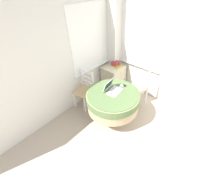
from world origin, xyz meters
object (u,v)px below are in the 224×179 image
dining_chair_near_back_window (85,90)px  dining_chair_near_right_window (138,89)px  storage_box (115,63)px  laptop (113,89)px  corner_cabinet (114,77)px  cell_phone (124,85)px  book_on_cabinet (116,66)px  computer_mouse (122,86)px  round_dining_table (113,100)px

dining_chair_near_back_window → dining_chair_near_right_window: same height
dining_chair_near_right_window → storage_box: dining_chair_near_right_window is taller
dining_chair_near_back_window → storage_box: 1.12m
laptop → corner_cabinet: 1.22m
cell_phone → dining_chair_near_right_window: 0.52m
corner_cabinet → book_on_cabinet: (0.04, -0.07, 0.35)m
laptop → storage_box: (0.96, 0.68, -0.03)m
laptop → corner_cabinet: bearing=37.4°
laptop → computer_mouse: bearing=-13.0°
computer_mouse → dining_chair_near_right_window: dining_chair_near_right_window is taller
cell_phone → corner_cabinet: bearing=52.0°
computer_mouse → corner_cabinet: 1.08m
laptop → dining_chair_near_right_window: bearing=-16.1°
laptop → cell_phone: bearing=-14.8°
book_on_cabinet → cell_phone: bearing=-132.3°
laptop → dining_chair_near_right_window: size_ratio=0.39×
computer_mouse → dining_chair_near_back_window: 0.92m
corner_cabinet → book_on_cabinet: 0.36m
round_dining_table → corner_cabinet: size_ratio=1.62×
round_dining_table → book_on_cabinet: size_ratio=4.62×
cell_phone → corner_cabinet: 1.05m
dining_chair_near_right_window → storage_box: (0.24, 0.89, 0.29)m
dining_chair_near_back_window → dining_chair_near_right_window: size_ratio=1.00×
round_dining_table → cell_phone: cell_phone is taller
laptop → round_dining_table: bearing=-132.1°
computer_mouse → book_on_cabinet: bearing=44.4°
corner_cabinet → round_dining_table: bearing=-141.9°
corner_cabinet → book_on_cabinet: book_on_cabinet is taller
dining_chair_near_back_window → dining_chair_near_right_window: bearing=-48.0°
computer_mouse → corner_cabinet: size_ratio=0.13×
round_dining_table → cell_phone: 0.39m
round_dining_table → dining_chair_near_back_window: size_ratio=1.18×
laptop → computer_mouse: 0.25m
dining_chair_near_right_window → storage_box: 0.96m
book_on_cabinet → storage_box: bearing=71.1°
cell_phone → dining_chair_near_back_window: bearing=117.6°
laptop → corner_cabinet: size_ratio=0.53×
computer_mouse → dining_chair_near_back_window: bearing=115.1°
cell_phone → storage_box: storage_box is taller
laptop → dining_chair_near_back_window: 0.81m
cell_phone → dining_chair_near_right_window: dining_chair_near_right_window is taller
dining_chair_near_right_window → book_on_cabinet: (0.22, 0.83, 0.24)m
laptop → dining_chair_near_right_window: (0.72, -0.21, -0.32)m
dining_chair_near_right_window → dining_chair_near_back_window: bearing=132.0°
cell_phone → laptop: bearing=165.2°
computer_mouse → storage_box: (0.71, 0.74, -0.00)m
round_dining_table → computer_mouse: size_ratio=12.86×
cell_phone → book_on_cabinet: (0.64, 0.70, -0.03)m
cell_phone → dining_chair_near_back_window: 0.96m
round_dining_table → cell_phone: bearing=-3.7°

